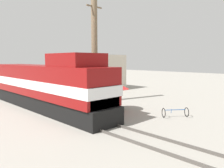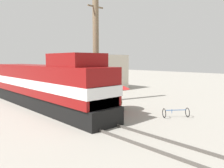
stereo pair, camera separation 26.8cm
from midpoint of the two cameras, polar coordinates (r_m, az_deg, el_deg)
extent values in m
plane|color=gray|center=(16.81, -12.20, -8.00)|extent=(120.00, 120.00, 0.00)
cube|color=#4C4742|center=(16.43, -14.34, -8.12)|extent=(0.08, 30.82, 0.15)
cube|color=#4C4742|center=(17.18, -10.18, -7.39)|extent=(0.08, 30.82, 0.15)
cube|color=black|center=(19.80, -17.99, -4.25)|extent=(2.60, 16.50, 1.18)
cube|color=maroon|center=(19.56, -18.18, 1.03)|extent=(2.83, 15.84, 2.48)
cube|color=white|center=(19.58, -18.15, 0.30)|extent=(2.87, 16.00, 0.70)
cube|color=white|center=(13.96, -5.46, -3.01)|extent=(2.40, 2.31, 1.36)
cube|color=maroon|center=(15.22, -9.92, 6.19)|extent=(2.66, 3.63, 0.89)
cylinder|color=#726047|center=(21.06, -4.97, 9.10)|extent=(0.58, 0.58, 10.29)
cube|color=#726047|center=(21.61, -5.08, 19.51)|extent=(1.80, 0.12, 0.12)
cylinder|color=#4C4C4C|center=(17.75, 0.31, -3.50)|extent=(0.05, 0.05, 2.18)
cone|color=red|center=(17.61, 0.31, -0.42)|extent=(2.28, 2.28, 0.51)
cube|color=#595959|center=(24.85, -7.43, -1.06)|extent=(0.12, 0.12, 1.89)
cube|color=#1972BF|center=(24.69, -7.48, 2.69)|extent=(2.13, 0.08, 1.36)
sphere|color=#236028|center=(18.30, 0.25, -4.85)|extent=(1.14, 1.14, 1.14)
cube|color=#2D3347|center=(19.47, -4.16, -4.74)|extent=(0.30, 0.20, 0.77)
cylinder|color=red|center=(19.35, -4.17, -2.73)|extent=(0.34, 0.34, 0.61)
sphere|color=tan|center=(19.29, -4.18, -1.50)|extent=(0.23, 0.23, 0.23)
torus|color=black|center=(21.39, -3.00, -3.76)|extent=(0.75, 0.18, 0.75)
torus|color=black|center=(19.90, -0.26, -4.51)|extent=(0.75, 0.18, 0.75)
cube|color=slate|center=(20.60, -1.68, -3.52)|extent=(0.31, 1.52, 0.04)
cylinder|color=slate|center=(20.88, -2.16, -3.63)|extent=(0.04, 0.04, 0.32)
torus|color=black|center=(16.15, 12.87, -7.36)|extent=(0.45, 0.57, 0.68)
torus|color=black|center=(16.83, 18.48, -6.97)|extent=(0.45, 0.57, 0.68)
cube|color=#194C99|center=(16.43, 15.75, -6.51)|extent=(1.20, 0.93, 0.04)
cylinder|color=#194C99|center=(16.33, 14.76, -6.84)|extent=(0.04, 0.04, 0.29)
cube|color=beige|center=(30.86, -3.43, 3.13)|extent=(5.78, 4.83, 4.80)
camera|label=1|loc=(0.13, -90.54, -0.06)|focal=35.00mm
camera|label=2|loc=(0.13, 89.46, 0.06)|focal=35.00mm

